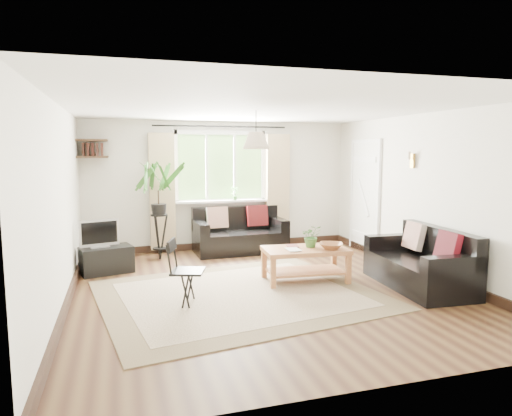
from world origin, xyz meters
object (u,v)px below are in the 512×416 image
object	(u,v)px
coffee_table	(305,265)
folding_chair	(188,272)
sofa_back	(240,231)
sofa_right	(419,259)
tv_stand	(106,260)
palm_stand	(159,211)

from	to	relation	value
coffee_table	folding_chair	xyz separation A→B (m)	(-1.74, -0.52, 0.16)
sofa_back	folding_chair	xyz separation A→B (m)	(-1.34, -2.64, 0.01)
sofa_back	sofa_right	xyz separation A→B (m)	(1.78, -2.81, -0.00)
sofa_right	tv_stand	distance (m)	4.56
folding_chair	tv_stand	bearing A→B (deg)	47.30
coffee_table	palm_stand	bearing A→B (deg)	133.39
sofa_right	coffee_table	distance (m)	1.54
sofa_back	folding_chair	distance (m)	2.95
sofa_right	palm_stand	distance (m)	4.22
sofa_right	sofa_back	bearing A→B (deg)	-144.32
coffee_table	palm_stand	distance (m)	2.78
sofa_back	folding_chair	world-z (taller)	folding_chair
sofa_back	sofa_right	size ratio (longest dim) A/B	1.01
sofa_right	palm_stand	xyz separation A→B (m)	(-3.24, 2.67, 0.46)
coffee_table	tv_stand	bearing A→B (deg)	154.66
coffee_table	folding_chair	size ratio (longest dim) A/B	1.48
tv_stand	folding_chair	size ratio (longest dim) A/B	0.94
palm_stand	folding_chair	xyz separation A→B (m)	(0.13, -2.50, -0.44)
sofa_back	tv_stand	bearing A→B (deg)	-161.99
coffee_table	tv_stand	world-z (taller)	coffee_table
sofa_back	coffee_table	distance (m)	2.16
sofa_right	folding_chair	xyz separation A→B (m)	(-3.11, 0.17, 0.01)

